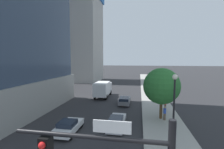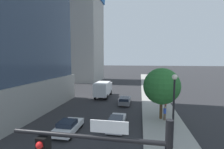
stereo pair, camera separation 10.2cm
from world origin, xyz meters
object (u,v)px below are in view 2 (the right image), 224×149
car_white (68,126)px  box_truck (103,88)px  car_silver (117,122)px  construction_building (78,33)px  car_gray (125,100)px  street_lamp (174,101)px  street_tree (162,86)px  pedestrian_blue_shirt (165,113)px  pedestrian_red_shirt (165,104)px

car_white → box_truck: 16.14m
car_silver → construction_building: bearing=117.2°
car_gray → street_lamp: bearing=-67.8°
street_lamp → car_white: size_ratio=1.51×
construction_building → car_white: 45.51m
street_tree → car_white: bearing=-151.1°
pedestrian_blue_shirt → street_lamp: bearing=-92.4°
box_truck → pedestrian_blue_shirt: box_truck is taller
car_silver → car_white: bearing=-158.6°
construction_building → box_truck: size_ratio=6.06×
street_tree → car_gray: street_tree is taller
construction_building → box_truck: construction_building is taller
car_silver → pedestrian_red_shirt: bearing=49.0°
car_silver → box_truck: size_ratio=0.70×
pedestrian_red_shirt → pedestrian_blue_shirt: size_ratio=0.99×
car_gray → car_white: bearing=-112.5°
car_white → pedestrian_red_shirt: 14.32m
construction_building → street_tree: bearing=-54.3°
car_white → pedestrian_blue_shirt: (10.39, 5.01, 0.35)m
car_gray → pedestrian_blue_shirt: bearing=-50.0°
construction_building → box_truck: bearing=-58.3°
construction_building → street_tree: (24.63, -34.32, -12.84)m
box_truck → pedestrian_red_shirt: size_ratio=3.91×
box_truck → car_white: bearing=-90.0°
street_tree → pedestrian_red_shirt: street_tree is taller
car_gray → car_white: car_gray is taller
car_silver → pedestrian_blue_shirt: bearing=29.3°
pedestrian_blue_shirt → street_tree: bearing=128.9°
construction_building → car_silver: construction_building is taller
construction_building → pedestrian_blue_shirt: bearing=-54.3°
car_gray → pedestrian_blue_shirt: (5.56, -6.62, 0.32)m
box_truck → pedestrian_blue_shirt: (10.39, -11.09, -0.76)m
car_silver → street_lamp: bearing=-31.2°
box_truck → pedestrian_red_shirt: 13.14m
pedestrian_red_shirt → car_silver: bearing=-131.0°
street_lamp → pedestrian_red_shirt: 10.90m
car_white → pedestrian_red_shirt: bearing=39.3°
street_tree → car_white: (-9.99, -5.51, -3.63)m
construction_building → pedestrian_blue_shirt: size_ratio=23.59×
car_gray → box_truck: size_ratio=0.67×
street_tree → car_silver: 7.25m
car_white → pedestrian_red_shirt: (11.08, 9.07, 0.34)m
street_tree → box_truck: bearing=133.3°
pedestrian_blue_shirt → box_truck: bearing=133.1°
box_truck → street_tree: bearing=-46.7°
box_truck → pedestrian_red_shirt: bearing=-32.4°
car_silver → box_truck: bearing=108.8°
pedestrian_blue_shirt → car_gray: bearing=130.0°
street_lamp → pedestrian_red_shirt: (0.96, 10.38, -3.19)m
construction_building → street_lamp: construction_building is taller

